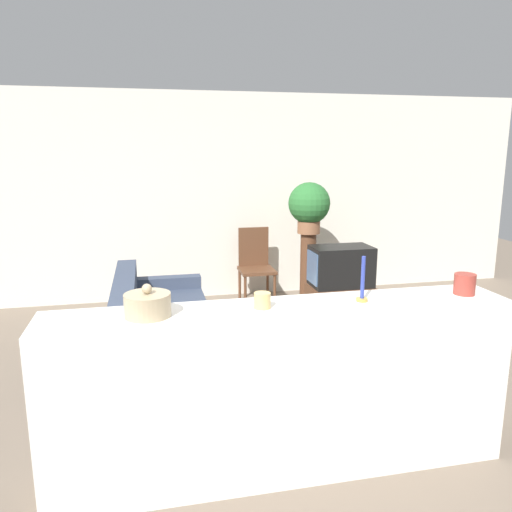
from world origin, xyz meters
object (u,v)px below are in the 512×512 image
at_px(wooden_chair, 255,262).
at_px(decorative_bowl, 148,305).
at_px(couch, 160,330).
at_px(potted_plant, 309,205).
at_px(television, 341,266).

distance_m(wooden_chair, decorative_bowl, 3.76).
relative_size(couch, potted_plant, 3.12).
distance_m(couch, decorative_bowl, 2.11).
xyz_separation_m(television, potted_plant, (-0.16, 0.70, 0.62)).
relative_size(couch, wooden_chair, 2.04).
bearing_deg(wooden_chair, decorative_bowl, -111.62).
xyz_separation_m(potted_plant, decorative_bowl, (-1.99, -3.18, -0.16)).
height_order(television, wooden_chair, wooden_chair).
xyz_separation_m(television, wooden_chair, (-0.78, 0.97, -0.13)).
distance_m(television, potted_plant, 0.95).
bearing_deg(couch, television, 15.16).
bearing_deg(decorative_bowl, potted_plant, 57.94).
relative_size(television, potted_plant, 1.09).
distance_m(couch, television, 2.17).
bearing_deg(wooden_chair, television, -51.27).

